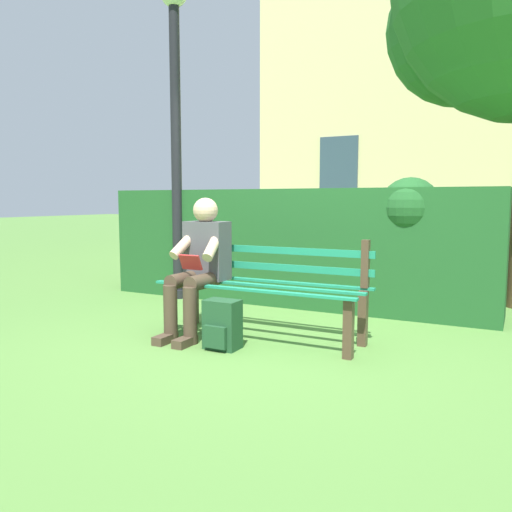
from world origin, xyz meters
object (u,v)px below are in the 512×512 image
object	(u,v)px
park_bench	(265,287)
person_seated	(200,262)
lamp_post	(175,106)
backpack	(222,325)

from	to	relation	value
park_bench	person_seated	size ratio (longest dim) A/B	1.50
park_bench	lamp_post	bearing A→B (deg)	-33.21
person_seated	lamp_post	xyz separation A→B (m)	(1.20, -1.33, 1.64)
person_seated	lamp_post	distance (m)	2.43
backpack	park_bench	bearing A→B (deg)	-107.37
park_bench	person_seated	world-z (taller)	person_seated
park_bench	backpack	bearing A→B (deg)	72.63
park_bench	person_seated	bearing A→B (deg)	17.74
park_bench	lamp_post	world-z (taller)	lamp_post
park_bench	person_seated	distance (m)	0.62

